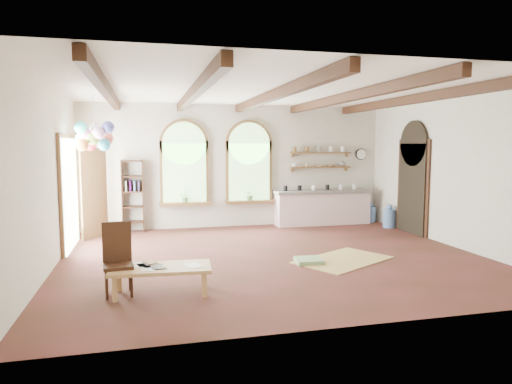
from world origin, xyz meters
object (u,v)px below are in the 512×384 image
object	(u,v)px
kitchen_counter	(322,207)
balloon_cluster	(94,136)
side_chair	(118,274)
coffee_table	(161,270)

from	to	relation	value
kitchen_counter	balloon_cluster	size ratio (longest dim) A/B	2.31
side_chair	balloon_cluster	bearing A→B (deg)	99.96
kitchen_counter	balloon_cluster	distance (m)	6.16
kitchen_counter	balloon_cluster	world-z (taller)	balloon_cluster
kitchen_counter	coffee_table	bearing A→B (deg)	-132.37
coffee_table	kitchen_counter	bearing A→B (deg)	47.63
side_chair	balloon_cluster	size ratio (longest dim) A/B	0.91
coffee_table	balloon_cluster	size ratio (longest dim) A/B	1.29
side_chair	balloon_cluster	xyz separation A→B (m)	(-0.60, 3.40, 2.05)
kitchen_counter	side_chair	distance (m)	7.01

